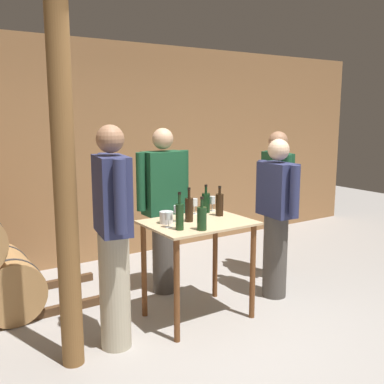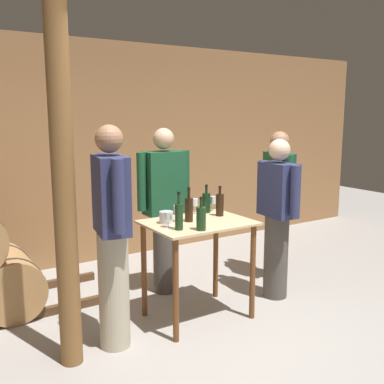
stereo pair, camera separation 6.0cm
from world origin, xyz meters
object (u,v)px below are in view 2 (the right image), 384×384
wine_glass_near_center (177,210)px  wine_glass_near_left (168,216)px  wine_bottle_far_left (179,216)px  ice_bucket (166,217)px  person_host (164,207)px  person_visitor_near_door (277,216)px  wine_bottle_right (206,202)px  person_visitor_with_scarf (278,202)px  wooden_post (64,184)px  wine_bottle_far_right (220,204)px  wine_glass_near_right (194,203)px  wine_glass_far_side (213,201)px  wine_bottle_center (189,209)px  person_visitor_bearded (112,233)px  wine_bottle_left (201,218)px

wine_glass_near_center → wine_glass_near_left: bearing=-141.1°
wine_bottle_far_left → ice_bucket: wine_bottle_far_left is taller
person_host → person_visitor_near_door: size_ratio=1.06×
wine_bottle_right → wine_glass_near_center: wine_bottle_right is taller
person_visitor_with_scarf → wine_bottle_far_left: bearing=-161.6°
wooden_post → wine_bottle_far_right: wooden_post is taller
wine_bottle_far_left → wine_glass_near_right: 0.59m
wine_glass_near_center → person_visitor_with_scarf: bearing=10.7°
ice_bucket → wine_glass_near_center: bearing=-0.4°
wine_glass_near_left → ice_bucket: size_ratio=1.08×
wooden_post → wine_glass_far_side: 1.66m
wine_bottle_center → wine_bottle_right: bearing=33.2°
wine_glass_near_right → person_visitor_bearded: (-0.97, -0.35, -0.07)m
person_visitor_near_door → wine_bottle_center: bearing=175.6°
wine_bottle_right → ice_bucket: (-0.53, -0.17, -0.05)m
wine_glass_far_side → wine_bottle_far_left: bearing=-146.0°
wine_bottle_left → wine_glass_near_right: (0.27, 0.52, 0.00)m
wooden_post → ice_bucket: 1.06m
wine_glass_far_side → person_visitor_bearded: 1.25m
wooden_post → wine_bottle_left: wooden_post is taller
wine_bottle_left → person_visitor_near_door: person_visitor_near_door is taller
wine_bottle_far_right → person_visitor_with_scarf: size_ratio=0.17×
wine_bottle_right → wine_glass_near_center: size_ratio=1.87×
wine_glass_near_left → wine_glass_far_side: wine_glass_far_side is taller
wine_bottle_right → ice_bucket: bearing=-162.8°
wine_bottle_far_left → person_visitor_with_scarf: (1.58, 0.53, -0.15)m
person_host → person_visitor_near_door: 1.13m
wine_bottle_left → wine_glass_near_right: wine_bottle_left is taller
wine_bottle_right → person_visitor_bearded: 1.17m
wine_bottle_far_right → person_visitor_bearded: size_ratio=0.16×
ice_bucket → person_visitor_with_scarf: bearing=10.0°
wooden_post → wine_bottle_far_left: (0.93, -0.02, -0.34)m
person_host → wine_glass_near_left: bearing=-116.6°
wine_bottle_far_left → wine_glass_near_center: wine_bottle_far_left is taller
wine_bottle_center → wine_glass_near_left: bearing=-162.5°
person_host → wooden_post: bearing=-146.7°
wine_bottle_right → person_visitor_bearded: person_visitor_bearded is taller
wine_bottle_far_right → wine_glass_near_center: wine_bottle_far_right is taller
wooden_post → wine_bottle_far_right: (1.50, 0.21, -0.35)m
wine_bottle_left → person_visitor_near_door: (1.05, 0.23, -0.16)m
wine_glass_far_side → person_visitor_near_door: size_ratio=0.09×
wine_bottle_far_left → wine_bottle_right: size_ratio=1.16×
person_host → person_visitor_with_scarf: person_host is taller
person_visitor_bearded → person_visitor_near_door: person_visitor_bearded is taller
wine_bottle_center → wine_glass_near_center: (-0.09, 0.05, -0.01)m
ice_bucket → wine_bottle_far_right: bearing=-2.0°
wine_glass_near_center → wine_glass_far_side: size_ratio=0.99×
wine_bottle_left → person_visitor_with_scarf: (1.43, 0.63, -0.13)m
wooden_post → wine_glass_near_center: size_ratio=18.56×
wine_bottle_right → wine_glass_near_center: (-0.42, -0.17, 0.00)m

